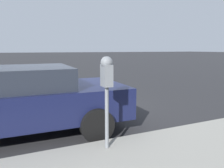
# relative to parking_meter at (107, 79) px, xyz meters

# --- Properties ---
(ground_plane) EXTENTS (220.00, 220.00, 0.00)m
(ground_plane) POSITION_rel_parking_meter_xyz_m (2.51, 0.25, -1.26)
(ground_plane) COLOR #2B2B2D
(parking_meter) EXTENTS (0.21, 0.19, 1.49)m
(parking_meter) POSITION_rel_parking_meter_xyz_m (0.00, 0.00, 0.00)
(parking_meter) COLOR gray
(parking_meter) RESTS_ON sidewalk
(car_navy) EXTENTS (2.21, 4.41, 1.37)m
(car_navy) POSITION_rel_parking_meter_xyz_m (1.56, 1.33, -0.52)
(car_navy) COLOR #14193D
(car_navy) RESTS_ON ground_plane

